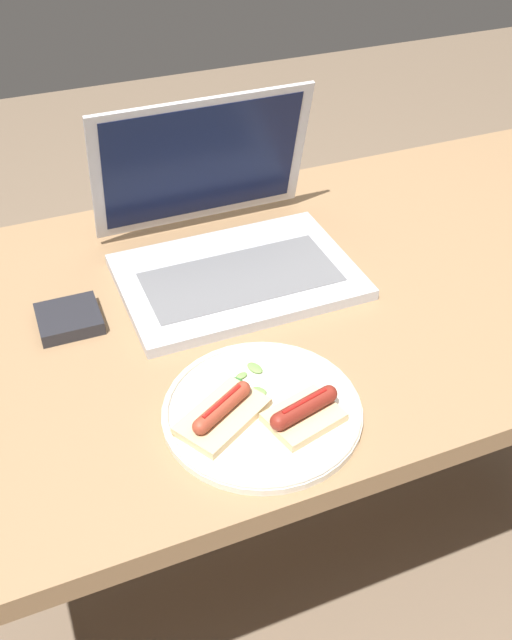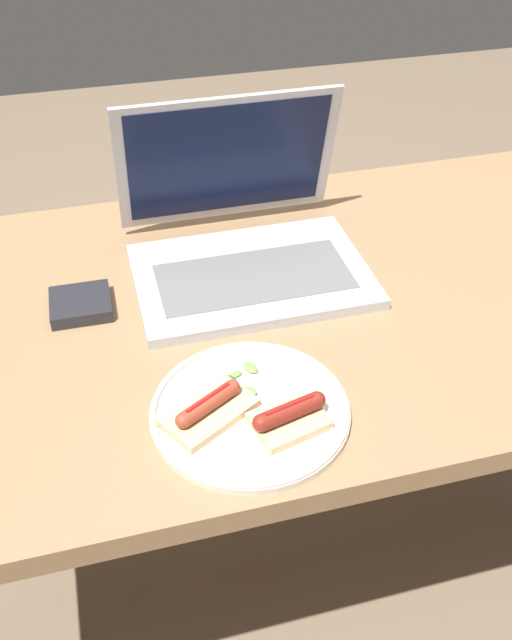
{
  "view_description": "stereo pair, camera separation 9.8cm",
  "coord_description": "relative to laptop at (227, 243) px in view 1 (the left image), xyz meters",
  "views": [
    {
      "loc": [
        -0.41,
        -0.82,
        1.42
      ],
      "look_at": [
        -0.12,
        -0.12,
        0.81
      ],
      "focal_mm": 40.0,
      "sensor_mm": 36.0,
      "label": 1
    },
    {
      "loc": [
        -0.32,
        -0.85,
        1.42
      ],
      "look_at": [
        -0.12,
        -0.12,
        0.81
      ],
      "focal_mm": 40.0,
      "sensor_mm": 36.0,
      "label": 2
    }
  ],
  "objects": [
    {
      "name": "ground_plane",
      "position": [
        0.09,
        -0.1,
        -0.8
      ],
      "size": [
        6.0,
        6.0,
        0.0
      ],
      "primitive_type": "plane",
      "color": "#75604C"
    },
    {
      "name": "plate",
      "position": [
        -0.08,
        -0.33,
        -0.04
      ],
      "size": [
        0.26,
        0.26,
        0.02
      ],
      "color": "silver",
      "rests_on": "desk"
    },
    {
      "name": "external_drive",
      "position": [
        -0.27,
        -0.05,
        -0.04
      ],
      "size": [
        0.09,
        0.09,
        0.02
      ],
      "rotation": [
        0.0,
        0.0,
        -0.02
      ],
      "color": "#232328",
      "rests_on": "desk"
    },
    {
      "name": "sausage_toast_left",
      "position": [
        -0.13,
        -0.33,
        -0.02
      ],
      "size": [
        0.14,
        0.12,
        0.04
      ],
      "rotation": [
        0.0,
        0.0,
        0.52
      ],
      "color": "#D6B784",
      "rests_on": "plate"
    },
    {
      "name": "laptop",
      "position": [
        0.0,
        0.0,
        0.0
      ],
      "size": [
        0.37,
        0.32,
        0.26
      ],
      "color": "#B7B7BC",
      "rests_on": "desk"
    },
    {
      "name": "sausage_toast_middle",
      "position": [
        -0.04,
        -0.37,
        -0.02
      ],
      "size": [
        0.1,
        0.09,
        0.04
      ],
      "rotation": [
        0.0,
        0.0,
        3.39
      ],
      "color": "#D6B784",
      "rests_on": "plate"
    },
    {
      "name": "salad_pile",
      "position": [
        -0.08,
        -0.28,
        -0.03
      ],
      "size": [
        0.07,
        0.07,
        0.01
      ],
      "color": "#709E4C",
      "rests_on": "plate"
    },
    {
      "name": "desk",
      "position": [
        0.09,
        -0.1,
        -0.11
      ],
      "size": [
        1.46,
        0.75,
        0.75
      ],
      "color": "#93704C",
      "rests_on": "ground_plane"
    }
  ]
}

